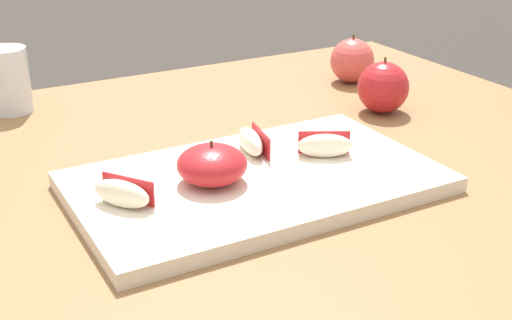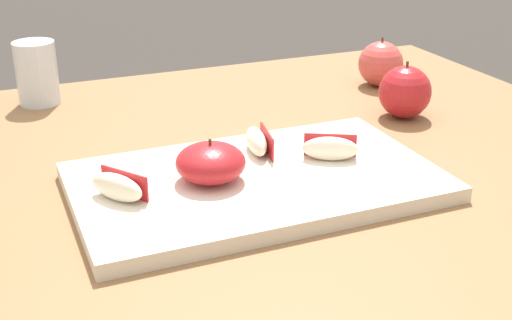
% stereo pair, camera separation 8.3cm
% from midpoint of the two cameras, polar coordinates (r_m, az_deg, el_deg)
% --- Properties ---
extents(dining_table, '(1.28, 0.97, 0.74)m').
position_cam_midpoint_polar(dining_table, '(0.93, -6.51, -6.77)').
color(dining_table, brown).
rests_on(dining_table, ground_plane).
extents(cutting_board, '(0.44, 0.26, 0.02)m').
position_cam_midpoint_polar(cutting_board, '(0.85, -2.82, -1.91)').
color(cutting_board, beige).
rests_on(cutting_board, dining_table).
extents(apple_half_skin_up, '(0.08, 0.08, 0.05)m').
position_cam_midpoint_polar(apple_half_skin_up, '(0.82, -6.60, -0.44)').
color(apple_half_skin_up, '#B21E23').
rests_on(apple_half_skin_up, cutting_board).
extents(apple_wedge_right, '(0.04, 0.07, 0.03)m').
position_cam_midpoint_polar(apple_wedge_right, '(0.90, -3.05, 1.51)').
color(apple_wedge_right, '#F4EACC').
rests_on(apple_wedge_right, cutting_board).
extents(apple_wedge_front, '(0.07, 0.06, 0.03)m').
position_cam_midpoint_polar(apple_wedge_front, '(0.89, 3.09, 1.17)').
color(apple_wedge_front, '#F4EACC').
rests_on(apple_wedge_front, cutting_board).
extents(apple_wedge_left, '(0.06, 0.07, 0.03)m').
position_cam_midpoint_polar(apple_wedge_left, '(0.78, -14.08, -2.77)').
color(apple_wedge_left, '#F4EACC').
rests_on(apple_wedge_left, cutting_board).
extents(whole_apple_crimson, '(0.08, 0.08, 0.09)m').
position_cam_midpoint_polar(whole_apple_crimson, '(1.11, 8.42, 5.95)').
color(whole_apple_crimson, '#B21E23').
rests_on(whole_apple_crimson, dining_table).
extents(whole_apple_pink_lady, '(0.08, 0.08, 0.09)m').
position_cam_midpoint_polar(whole_apple_pink_lady, '(1.27, 6.13, 8.18)').
color(whole_apple_pink_lady, '#D14C47').
rests_on(whole_apple_pink_lady, dining_table).
extents(drinking_glass_water, '(0.07, 0.07, 0.10)m').
position_cam_midpoint_polar(drinking_glass_water, '(1.18, -21.84, 6.13)').
color(drinking_glass_water, silver).
rests_on(drinking_glass_water, dining_table).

